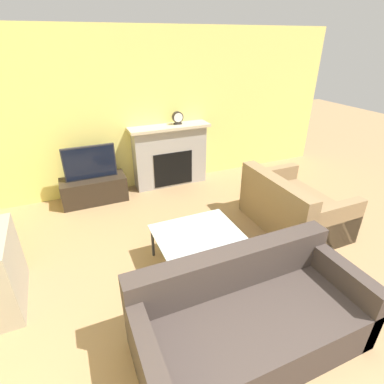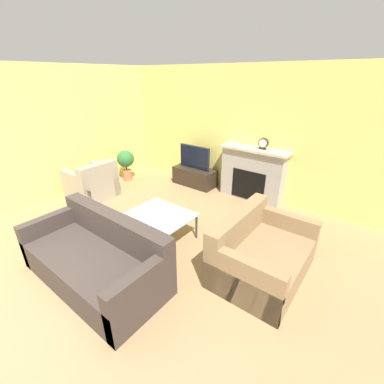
{
  "view_description": "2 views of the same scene",
  "coord_description": "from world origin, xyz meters",
  "px_view_note": "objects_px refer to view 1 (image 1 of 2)",
  "views": [
    {
      "loc": [
        -0.93,
        -0.67,
        2.5
      ],
      "look_at": [
        0.38,
        2.35,
        0.8
      ],
      "focal_mm": 28.0,
      "sensor_mm": 36.0,
      "label": 1
    },
    {
      "loc": [
        2.87,
        -0.55,
        2.48
      ],
      "look_at": [
        0.57,
        2.43,
        0.76
      ],
      "focal_mm": 24.0,
      "sensor_mm": 36.0,
      "label": 2
    }
  ],
  "objects_px": {
    "tv": "(90,163)",
    "couch_sectional": "(249,319)",
    "couch_loveseat": "(292,208)",
    "coffee_table": "(196,234)",
    "mantel_clock": "(178,118)"
  },
  "relations": [
    {
      "from": "tv",
      "to": "couch_sectional",
      "type": "xyz_separation_m",
      "value": [
        0.92,
        -3.32,
        -0.42
      ]
    },
    {
      "from": "tv",
      "to": "couch_sectional",
      "type": "bearing_deg",
      "value": -74.57
    },
    {
      "from": "couch_loveseat",
      "to": "coffee_table",
      "type": "bearing_deg",
      "value": 96.93
    },
    {
      "from": "tv",
      "to": "coffee_table",
      "type": "distance_m",
      "value": 2.34
    },
    {
      "from": "tv",
      "to": "coffee_table",
      "type": "bearing_deg",
      "value": -66.07
    },
    {
      "from": "couch_loveseat",
      "to": "tv",
      "type": "bearing_deg",
      "value": 53.05
    },
    {
      "from": "couch_sectional",
      "to": "coffee_table",
      "type": "xyz_separation_m",
      "value": [
        0.03,
        1.2,
        0.12
      ]
    },
    {
      "from": "couch_loveseat",
      "to": "couch_sectional",
      "type": "bearing_deg",
      "value": 130.25
    },
    {
      "from": "tv",
      "to": "couch_loveseat",
      "type": "relative_size",
      "value": 0.58
    },
    {
      "from": "tv",
      "to": "coffee_table",
      "type": "xyz_separation_m",
      "value": [
        0.94,
        -2.12,
        -0.29
      ]
    },
    {
      "from": "couch_loveseat",
      "to": "coffee_table",
      "type": "xyz_separation_m",
      "value": [
        -1.62,
        -0.2,
        0.12
      ]
    },
    {
      "from": "tv",
      "to": "couch_loveseat",
      "type": "distance_m",
      "value": 3.23
    },
    {
      "from": "couch_loveseat",
      "to": "mantel_clock",
      "type": "distance_m",
      "value": 2.48
    },
    {
      "from": "couch_sectional",
      "to": "couch_loveseat",
      "type": "xyz_separation_m",
      "value": [
        1.65,
        1.39,
        0.0
      ]
    },
    {
      "from": "tv",
      "to": "mantel_clock",
      "type": "height_order",
      "value": "mantel_clock"
    }
  ]
}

